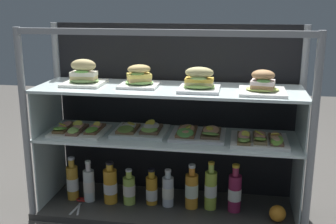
{
  "coord_description": "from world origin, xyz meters",
  "views": [
    {
      "loc": [
        0.34,
        -1.98,
        1.07
      ],
      "look_at": [
        0.0,
        0.0,
        0.54
      ],
      "focal_mm": 45.2,
      "sensor_mm": 36.0,
      "label": 1
    }
  ],
  "objects_px": {
    "plated_roll_sandwich_near_right_corner": "(263,85)",
    "open_sandwich_tray_mid_right": "(140,130)",
    "juice_bottle_front_left_end": "(73,182)",
    "juice_bottle_front_middle": "(235,193)",
    "plated_roll_sandwich_mid_right": "(139,79)",
    "plated_roll_sandwich_right_of_center": "(199,82)",
    "open_sandwich_tray_center": "(198,133)",
    "juice_bottle_tucked_behind": "(129,189)",
    "juice_bottle_front_right_end": "(169,191)",
    "kitchen_scissors": "(81,202)",
    "juice_bottle_near_post": "(110,186)",
    "juice_bottle_front_fourth": "(211,189)",
    "juice_bottle_back_center": "(152,190)",
    "orange_fruit_beside_bottles": "(278,213)",
    "open_sandwich_tray_left_of_center": "(259,139)",
    "juice_bottle_back_right": "(89,185)",
    "juice_bottle_front_second": "(192,190)",
    "plated_roll_sandwich_far_left": "(84,76)",
    "open_sandwich_tray_mid_left": "(78,129)"
  },
  "relations": [
    {
      "from": "juice_bottle_near_post",
      "to": "juice_bottle_front_fourth",
      "type": "relative_size",
      "value": 0.9
    },
    {
      "from": "plated_roll_sandwich_right_of_center",
      "to": "juice_bottle_front_second",
      "type": "bearing_deg",
      "value": 125.11
    },
    {
      "from": "juice_bottle_near_post",
      "to": "juice_bottle_front_fourth",
      "type": "xyz_separation_m",
      "value": [
        0.53,
        0.02,
        0.01
      ]
    },
    {
      "from": "juice_bottle_front_left_end",
      "to": "juice_bottle_back_right",
      "type": "distance_m",
      "value": 0.1
    },
    {
      "from": "plated_roll_sandwich_mid_right",
      "to": "plated_roll_sandwich_right_of_center",
      "type": "height_order",
      "value": "plated_roll_sandwich_right_of_center"
    },
    {
      "from": "open_sandwich_tray_mid_left",
      "to": "juice_bottle_near_post",
      "type": "height_order",
      "value": "open_sandwich_tray_mid_left"
    },
    {
      "from": "plated_roll_sandwich_near_right_corner",
      "to": "juice_bottle_back_center",
      "type": "distance_m",
      "value": 0.8
    },
    {
      "from": "orange_fruit_beside_bottles",
      "to": "open_sandwich_tray_left_of_center",
      "type": "bearing_deg",
      "value": 163.95
    },
    {
      "from": "open_sandwich_tray_mid_right",
      "to": "open_sandwich_tray_center",
      "type": "bearing_deg",
      "value": -1.01
    },
    {
      "from": "juice_bottle_front_right_end",
      "to": "juice_bottle_front_second",
      "type": "height_order",
      "value": "juice_bottle_front_second"
    },
    {
      "from": "plated_roll_sandwich_mid_right",
      "to": "open_sandwich_tray_center",
      "type": "distance_m",
      "value": 0.4
    },
    {
      "from": "plated_roll_sandwich_mid_right",
      "to": "plated_roll_sandwich_far_left",
      "type": "bearing_deg",
      "value": -179.28
    },
    {
      "from": "open_sandwich_tray_left_of_center",
      "to": "juice_bottle_front_right_end",
      "type": "relative_size",
      "value": 1.34
    },
    {
      "from": "open_sandwich_tray_mid_left",
      "to": "juice_bottle_front_middle",
      "type": "xyz_separation_m",
      "value": [
        0.8,
        0.03,
        -0.3
      ]
    },
    {
      "from": "juice_bottle_back_right",
      "to": "juice_bottle_back_center",
      "type": "bearing_deg",
      "value": 3.7
    },
    {
      "from": "open_sandwich_tray_center",
      "to": "kitchen_scissors",
      "type": "xyz_separation_m",
      "value": [
        -0.61,
        -0.05,
        -0.4
      ]
    },
    {
      "from": "plated_roll_sandwich_far_left",
      "to": "open_sandwich_tray_mid_right",
      "type": "relative_size",
      "value": 0.73
    },
    {
      "from": "open_sandwich_tray_left_of_center",
      "to": "juice_bottle_front_left_end",
      "type": "xyz_separation_m",
      "value": [
        -0.97,
        0.03,
        -0.31
      ]
    },
    {
      "from": "juice_bottle_front_right_end",
      "to": "plated_roll_sandwich_mid_right",
      "type": "bearing_deg",
      "value": 178.82
    },
    {
      "from": "juice_bottle_front_second",
      "to": "juice_bottle_front_middle",
      "type": "xyz_separation_m",
      "value": [
        0.22,
        -0.0,
        0.0
      ]
    },
    {
      "from": "plated_roll_sandwich_near_right_corner",
      "to": "open_sandwich_tray_center",
      "type": "distance_m",
      "value": 0.4
    },
    {
      "from": "juice_bottle_tucked_behind",
      "to": "juice_bottle_back_center",
      "type": "distance_m",
      "value": 0.12
    },
    {
      "from": "juice_bottle_front_right_end",
      "to": "orange_fruit_beside_bottles",
      "type": "distance_m",
      "value": 0.55
    },
    {
      "from": "juice_bottle_near_post",
      "to": "juice_bottle_front_second",
      "type": "relative_size",
      "value": 0.96
    },
    {
      "from": "juice_bottle_front_right_end",
      "to": "plated_roll_sandwich_near_right_corner",
      "type": "bearing_deg",
      "value": -7.19
    },
    {
      "from": "open_sandwich_tray_mid_right",
      "to": "juice_bottle_tucked_behind",
      "type": "bearing_deg",
      "value": -157.19
    },
    {
      "from": "juice_bottle_tucked_behind",
      "to": "juice_bottle_back_center",
      "type": "relative_size",
      "value": 0.97
    },
    {
      "from": "plated_roll_sandwich_mid_right",
      "to": "open_sandwich_tray_mid_right",
      "type": "relative_size",
      "value": 0.69
    },
    {
      "from": "plated_roll_sandwich_near_right_corner",
      "to": "juice_bottle_back_center",
      "type": "height_order",
      "value": "plated_roll_sandwich_near_right_corner"
    },
    {
      "from": "open_sandwich_tray_mid_right",
      "to": "juice_bottle_back_right",
      "type": "distance_m",
      "value": 0.42
    },
    {
      "from": "juice_bottle_front_fourth",
      "to": "plated_roll_sandwich_mid_right",
      "type": "bearing_deg",
      "value": -179.87
    },
    {
      "from": "plated_roll_sandwich_near_right_corner",
      "to": "open_sandwich_tray_left_of_center",
      "type": "distance_m",
      "value": 0.26
    },
    {
      "from": "juice_bottle_back_center",
      "to": "orange_fruit_beside_bottles",
      "type": "xyz_separation_m",
      "value": [
        0.64,
        -0.08,
        -0.04
      ]
    },
    {
      "from": "open_sandwich_tray_mid_left",
      "to": "juice_bottle_front_left_end",
      "type": "distance_m",
      "value": 0.31
    },
    {
      "from": "plated_roll_sandwich_right_of_center",
      "to": "open_sandwich_tray_mid_left",
      "type": "bearing_deg",
      "value": 178.46
    },
    {
      "from": "plated_roll_sandwich_right_of_center",
      "to": "open_sandwich_tray_mid_right",
      "type": "relative_size",
      "value": 0.71
    },
    {
      "from": "juice_bottle_front_second",
      "to": "plated_roll_sandwich_far_left",
      "type": "bearing_deg",
      "value": 179.67
    },
    {
      "from": "juice_bottle_back_center",
      "to": "orange_fruit_beside_bottles",
      "type": "height_order",
      "value": "juice_bottle_back_center"
    },
    {
      "from": "plated_roll_sandwich_right_of_center",
      "to": "juice_bottle_front_right_end",
      "type": "distance_m",
      "value": 0.61
    },
    {
      "from": "juice_bottle_front_right_end",
      "to": "kitchen_scissors",
      "type": "xyz_separation_m",
      "value": [
        -0.46,
        -0.05,
        -0.08
      ]
    },
    {
      "from": "juice_bottle_front_left_end",
      "to": "orange_fruit_beside_bottles",
      "type": "height_order",
      "value": "juice_bottle_front_left_end"
    },
    {
      "from": "juice_bottle_front_left_end",
      "to": "juice_bottle_front_middle",
      "type": "height_order",
      "value": "juice_bottle_front_middle"
    },
    {
      "from": "juice_bottle_front_second",
      "to": "orange_fruit_beside_bottles",
      "type": "height_order",
      "value": "juice_bottle_front_second"
    },
    {
      "from": "open_sandwich_tray_mid_left",
      "to": "plated_roll_sandwich_near_right_corner",
      "type": "bearing_deg",
      "value": -1.43
    },
    {
      "from": "open_sandwich_tray_mid_right",
      "to": "juice_bottle_front_second",
      "type": "height_order",
      "value": "open_sandwich_tray_mid_right"
    },
    {
      "from": "juice_bottle_front_second",
      "to": "orange_fruit_beside_bottles",
      "type": "bearing_deg",
      "value": -9.21
    },
    {
      "from": "open_sandwich_tray_center",
      "to": "juice_bottle_back_center",
      "type": "xyz_separation_m",
      "value": [
        -0.24,
        -0.0,
        -0.33
      ]
    },
    {
      "from": "juice_bottle_near_post",
      "to": "juice_bottle_front_middle",
      "type": "height_order",
      "value": "juice_bottle_front_middle"
    },
    {
      "from": "juice_bottle_back_right",
      "to": "orange_fruit_beside_bottles",
      "type": "height_order",
      "value": "juice_bottle_back_right"
    },
    {
      "from": "plated_roll_sandwich_near_right_corner",
      "to": "open_sandwich_tray_mid_right",
      "type": "distance_m",
      "value": 0.65
    }
  ]
}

